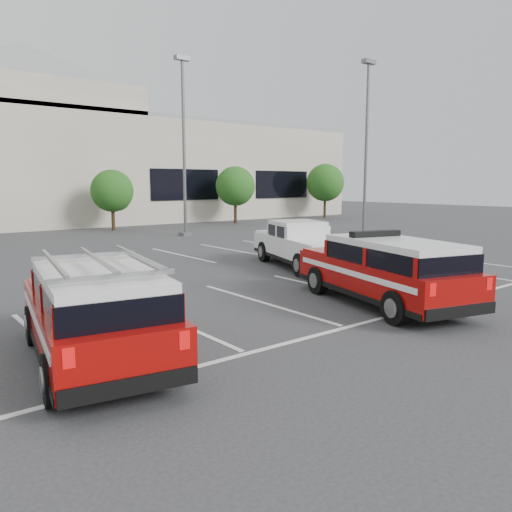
{
  "coord_description": "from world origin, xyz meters",
  "views": [
    {
      "loc": [
        -7.97,
        -9.83,
        3.08
      ],
      "look_at": [
        0.64,
        1.13,
        1.05
      ],
      "focal_mm": 35.0,
      "sensor_mm": 36.0,
      "label": 1
    }
  ],
  "objects_px": {
    "tree_mid_right": "(113,192)",
    "white_pickup": "(302,249)",
    "fire_chief_suv": "(384,276)",
    "light_pole_right": "(366,148)",
    "tree_right": "(236,188)",
    "tree_far_right": "(326,184)",
    "light_pole_mid": "(184,147)",
    "ladder_suv": "(96,320)"
  },
  "relations": [
    {
      "from": "light_pole_mid",
      "to": "ladder_suv",
      "type": "height_order",
      "value": "light_pole_mid"
    },
    {
      "from": "tree_right",
      "to": "ladder_suv",
      "type": "bearing_deg",
      "value": -130.35
    },
    {
      "from": "tree_mid_right",
      "to": "white_pickup",
      "type": "distance_m",
      "value": 18.6
    },
    {
      "from": "fire_chief_suv",
      "to": "ladder_suv",
      "type": "distance_m",
      "value": 7.32
    },
    {
      "from": "tree_right",
      "to": "fire_chief_suv",
      "type": "height_order",
      "value": "tree_right"
    },
    {
      "from": "light_pole_mid",
      "to": "white_pickup",
      "type": "bearing_deg",
      "value": -100.43
    },
    {
      "from": "light_pole_mid",
      "to": "white_pickup",
      "type": "relative_size",
      "value": 1.76
    },
    {
      "from": "tree_mid_right",
      "to": "light_pole_right",
      "type": "distance_m",
      "value": 16.47
    },
    {
      "from": "light_pole_right",
      "to": "tree_far_right",
      "type": "bearing_deg",
      "value": 52.96
    },
    {
      "from": "tree_right",
      "to": "white_pickup",
      "type": "distance_m",
      "value": 21.33
    },
    {
      "from": "light_pole_right",
      "to": "ladder_suv",
      "type": "relative_size",
      "value": 2.02
    },
    {
      "from": "tree_far_right",
      "to": "fire_chief_suv",
      "type": "relative_size",
      "value": 0.86
    },
    {
      "from": "tree_far_right",
      "to": "tree_mid_right",
      "type": "bearing_deg",
      "value": -180.0
    },
    {
      "from": "tree_right",
      "to": "tree_far_right",
      "type": "height_order",
      "value": "tree_far_right"
    },
    {
      "from": "light_pole_mid",
      "to": "fire_chief_suv",
      "type": "relative_size",
      "value": 1.82
    },
    {
      "from": "tree_mid_right",
      "to": "white_pickup",
      "type": "bearing_deg",
      "value": -91.2
    },
    {
      "from": "light_pole_right",
      "to": "tree_mid_right",
      "type": "bearing_deg",
      "value": 132.17
    },
    {
      "from": "white_pickup",
      "to": "light_pole_mid",
      "type": "bearing_deg",
      "value": 98.51
    },
    {
      "from": "tree_far_right",
      "to": "ladder_suv",
      "type": "distance_m",
      "value": 38.36
    },
    {
      "from": "ladder_suv",
      "to": "tree_far_right",
      "type": "bearing_deg",
      "value": 47.97
    },
    {
      "from": "tree_mid_right",
      "to": "ladder_suv",
      "type": "height_order",
      "value": "tree_mid_right"
    },
    {
      "from": "tree_mid_right",
      "to": "tree_far_right",
      "type": "bearing_deg",
      "value": 0.0
    },
    {
      "from": "light_pole_mid",
      "to": "white_pickup",
      "type": "height_order",
      "value": "light_pole_mid"
    },
    {
      "from": "tree_right",
      "to": "fire_chief_suv",
      "type": "relative_size",
      "value": 0.79
    },
    {
      "from": "white_pickup",
      "to": "ladder_suv",
      "type": "relative_size",
      "value": 1.15
    },
    {
      "from": "tree_right",
      "to": "tree_far_right",
      "type": "bearing_deg",
      "value": 0.0
    },
    {
      "from": "tree_right",
      "to": "white_pickup",
      "type": "height_order",
      "value": "tree_right"
    },
    {
      "from": "white_pickup",
      "to": "light_pole_right",
      "type": "bearing_deg",
      "value": 48.72
    },
    {
      "from": "fire_chief_suv",
      "to": "light_pole_right",
      "type": "bearing_deg",
      "value": 56.5
    },
    {
      "from": "tree_right",
      "to": "light_pole_mid",
      "type": "xyz_separation_m",
      "value": [
        -8.09,
        -6.05,
        2.41
      ]
    },
    {
      "from": "tree_mid_right",
      "to": "light_pole_mid",
      "type": "bearing_deg",
      "value": -72.48
    },
    {
      "from": "light_pole_mid",
      "to": "light_pole_right",
      "type": "xyz_separation_m",
      "value": [
        9.0,
        -6.0,
        0.0
      ]
    },
    {
      "from": "tree_far_right",
      "to": "white_pickup",
      "type": "distance_m",
      "value": 27.64
    },
    {
      "from": "light_pole_mid",
      "to": "tree_mid_right",
      "type": "bearing_deg",
      "value": 107.52
    },
    {
      "from": "white_pickup",
      "to": "tree_far_right",
      "type": "bearing_deg",
      "value": 61.18
    },
    {
      "from": "tree_mid_right",
      "to": "tree_far_right",
      "type": "distance_m",
      "value": 20.01
    },
    {
      "from": "light_pole_mid",
      "to": "light_pole_right",
      "type": "distance_m",
      "value": 10.82
    },
    {
      "from": "light_pole_mid",
      "to": "fire_chief_suv",
      "type": "xyz_separation_m",
      "value": [
        -4.71,
        -18.06,
        -4.42
      ]
    },
    {
      "from": "tree_far_right",
      "to": "light_pole_right",
      "type": "distance_m",
      "value": 15.24
    },
    {
      "from": "tree_far_right",
      "to": "light_pole_right",
      "type": "relative_size",
      "value": 0.47
    },
    {
      "from": "tree_far_right",
      "to": "white_pickup",
      "type": "relative_size",
      "value": 0.83
    },
    {
      "from": "light_pole_right",
      "to": "light_pole_mid",
      "type": "bearing_deg",
      "value": 146.31
    }
  ]
}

